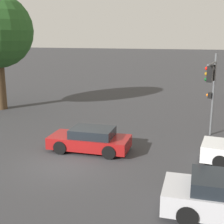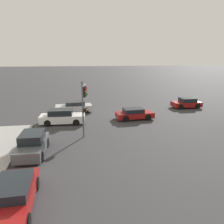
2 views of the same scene
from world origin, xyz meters
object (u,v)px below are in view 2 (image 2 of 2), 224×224
object	(u,v)px
traffic_signal	(84,98)
crossing_car_1	(187,103)
crossing_car_0	(134,114)
crossing_car_2	(62,117)
parked_car_0	(32,144)
crossing_car_3	(74,107)
parked_car_1	(13,196)

from	to	relation	value
traffic_signal	crossing_car_1	distance (m)	17.21
crossing_car_0	crossing_car_1	bearing A→B (deg)	23.40
crossing_car_2	parked_car_0	world-z (taller)	parked_car_0
crossing_car_3	parked_car_1	world-z (taller)	crossing_car_3
crossing_car_0	parked_car_0	bearing A→B (deg)	-144.94
crossing_car_2	crossing_car_0	bearing A→B (deg)	6.50
crossing_car_1	crossing_car_3	bearing A→B (deg)	0.41
traffic_signal	crossing_car_3	distance (m)	9.07
crossing_car_2	parked_car_1	distance (m)	13.60
crossing_car_2	crossing_car_1	bearing A→B (deg)	19.48
crossing_car_3	parked_car_0	xyz separation A→B (m)	(2.97, 12.15, 0.04)
crossing_car_1	crossing_car_3	xyz separation A→B (m)	(15.63, 0.08, 0.03)
parked_car_0	parked_car_1	distance (m)	6.16
crossing_car_0	parked_car_0	world-z (taller)	parked_car_0
parked_car_1	crossing_car_1	bearing A→B (deg)	133.13
traffic_signal	parked_car_1	size ratio (longest dim) A/B	1.06
crossing_car_0	crossing_car_3	world-z (taller)	crossing_car_3
crossing_car_2	parked_car_1	bearing A→B (deg)	-93.08
crossing_car_1	crossing_car_0	bearing A→B (deg)	26.91
crossing_car_1	crossing_car_3	size ratio (longest dim) A/B	0.84
traffic_signal	crossing_car_2	distance (m)	5.17
crossing_car_1	crossing_car_3	distance (m)	15.63
crossing_car_0	crossing_car_2	xyz separation A→B (m)	(8.09, 0.44, 0.12)
crossing_car_3	parked_car_0	bearing A→B (deg)	73.27
crossing_car_1	parked_car_0	size ratio (longest dim) A/B	0.92
crossing_car_1	parked_car_1	bearing A→B (deg)	45.12
traffic_signal	crossing_car_3	size ratio (longest dim) A/B	1.06
crossing_car_1	parked_car_1	world-z (taller)	crossing_car_1
crossing_car_0	parked_car_0	size ratio (longest dim) A/B	1.01
crossing_car_1	parked_car_0	world-z (taller)	parked_car_0
crossing_car_3	parked_car_1	size ratio (longest dim) A/B	0.99
crossing_car_3	traffic_signal	bearing A→B (deg)	93.84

